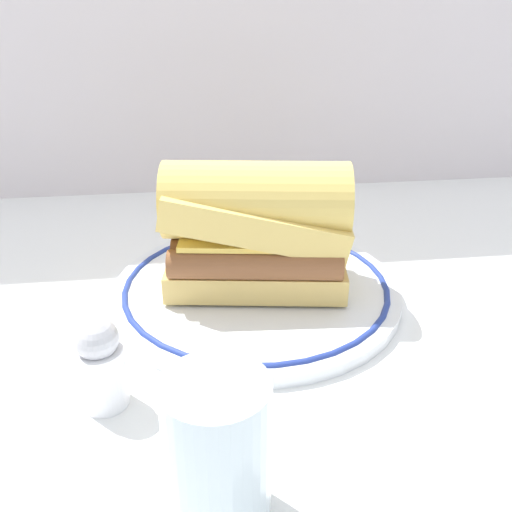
% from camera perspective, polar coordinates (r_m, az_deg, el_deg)
% --- Properties ---
extents(ground_plane, '(1.50, 1.50, 0.00)m').
position_cam_1_polar(ground_plane, '(0.58, -1.12, -3.65)').
color(ground_plane, white).
extents(plate, '(0.28, 0.28, 0.01)m').
position_cam_1_polar(plate, '(0.57, 0.00, -3.36)').
color(plate, white).
rests_on(plate, ground_plane).
extents(sausage_sandwich, '(0.18, 0.12, 0.12)m').
position_cam_1_polar(sausage_sandwich, '(0.53, 0.00, 2.99)').
color(sausage_sandwich, '#E0BB64').
rests_on(sausage_sandwich, plate).
extents(drinking_glass, '(0.06, 0.06, 0.10)m').
position_cam_1_polar(drinking_glass, '(0.34, -3.85, -19.94)').
color(drinking_glass, silver).
rests_on(drinking_glass, ground_plane).
extents(salt_shaker, '(0.04, 0.04, 0.07)m').
position_cam_1_polar(salt_shaker, '(0.44, -15.36, -10.42)').
color(salt_shaker, white).
rests_on(salt_shaker, ground_plane).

